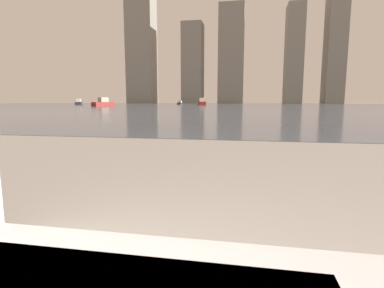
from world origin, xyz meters
The scene contains 10 objects.
harbor_water centered at (0.00, 62.00, 0.01)m, with size 180.00×110.00×0.01m.
harbor_boat_1 centered at (-16.79, 76.57, 0.37)m, with size 1.03×2.73×1.01m.
harbor_boat_3 centered at (-23.90, 48.39, 0.54)m, with size 3.00×4.18×1.49m.
harbor_boat_4 centered at (-9.67, 67.11, 0.57)m, with size 2.46×4.49×1.60m.
harbor_boat_5 centered at (-38.11, 64.23, 0.51)m, with size 2.79×4.02×1.43m.
skyline_tower_0 centered at (-41.90, 118.00, 25.82)m, with size 10.49×9.01×51.64m.
skyline_tower_1 centered at (-21.07, 118.00, 15.22)m, with size 7.81×8.22×30.45m.
skyline_tower_2 centered at (-6.21, 118.00, 18.14)m, with size 9.36×8.81×36.28m.
skyline_tower_3 centered at (16.53, 118.00, 17.57)m, with size 6.02×9.13×35.14m.
skyline_tower_4 centered at (30.46, 118.00, 18.98)m, with size 6.29×8.83×37.96m.
Camera 1 is at (0.55, 0.25, 0.88)m, focal length 28.00 mm.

